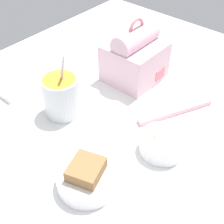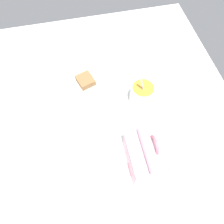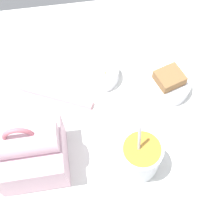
# 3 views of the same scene
# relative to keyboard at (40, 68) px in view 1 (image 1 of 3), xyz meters

# --- Properties ---
(desk_surface) EXTENTS (1.40, 1.10, 0.02)m
(desk_surface) POSITION_rel_keyboard_xyz_m (-0.04, -0.33, -0.02)
(desk_surface) COLOR white
(desk_surface) RESTS_ON ground
(keyboard) EXTENTS (0.36, 0.14, 0.02)m
(keyboard) POSITION_rel_keyboard_xyz_m (0.00, 0.00, 0.00)
(keyboard) COLOR silver
(keyboard) RESTS_ON desk_surface
(lunch_bag) EXTENTS (0.17, 0.16, 0.21)m
(lunch_bag) POSITION_rel_keyboard_xyz_m (0.18, -0.27, 0.07)
(lunch_bag) COLOR beige
(lunch_bag) RESTS_ON desk_surface
(soup_cup) EXTENTS (0.10, 0.10, 0.20)m
(soup_cup) POSITION_rel_keyboard_xyz_m (-0.10, -0.22, 0.05)
(soup_cup) COLOR silver
(soup_cup) RESTS_ON desk_surface
(bento_bowl_sandwich) EXTENTS (0.14, 0.14, 0.07)m
(bento_bowl_sandwich) POSITION_rel_keyboard_xyz_m (-0.23, -0.45, 0.02)
(bento_bowl_sandwich) COLOR silver
(bento_bowl_sandwich) RESTS_ON desk_surface
(bento_bowl_snacks) EXTENTS (0.12, 0.12, 0.06)m
(bento_bowl_snacks) POSITION_rel_keyboard_xyz_m (-0.03, -0.52, 0.01)
(bento_bowl_snacks) COLOR silver
(bento_bowl_snacks) RESTS_ON desk_surface
(chopstick_case) EXTENTS (0.22, 0.13, 0.02)m
(chopstick_case) POSITION_rel_keyboard_xyz_m (0.11, -0.47, -0.00)
(chopstick_case) COLOR pink
(chopstick_case) RESTS_ON desk_surface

